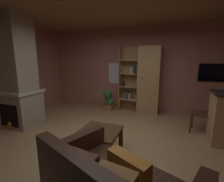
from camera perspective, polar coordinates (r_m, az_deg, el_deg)
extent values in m
cube|color=tan|center=(3.26, -2.57, -19.93)|extent=(6.10, 5.22, 0.02)
cube|color=#AD7060|center=(5.34, 8.39, 7.76)|extent=(6.22, 0.06, 2.75)
cube|color=white|center=(5.46, 2.51, 6.40)|extent=(0.72, 0.01, 0.71)
cube|color=tan|center=(4.78, -29.94, -5.56)|extent=(0.84, 0.73, 0.85)
cube|color=tan|center=(4.62, -31.60, 11.06)|extent=(0.71, 0.62, 1.90)
cube|color=beige|center=(4.68, -30.47, -0.20)|extent=(0.92, 0.81, 0.06)
cube|color=black|center=(4.60, -33.04, -7.39)|extent=(0.59, 0.08, 0.55)
sphere|color=orange|center=(4.66, -32.86, -9.93)|extent=(0.14, 0.14, 0.14)
cube|color=tan|center=(5.01, 13.18, 3.60)|extent=(0.65, 0.38, 2.09)
cube|color=tan|center=(5.30, 6.65, 4.20)|extent=(0.60, 0.02, 2.09)
cube|color=tan|center=(5.20, 3.05, 4.13)|extent=(0.02, 0.38, 2.09)
sphere|color=black|center=(4.82, 10.99, 4.65)|extent=(0.04, 0.04, 0.04)
cube|color=tan|center=(5.35, 5.95, -7.09)|extent=(0.60, 0.38, 0.02)
cube|color=tan|center=(5.24, 6.04, -2.84)|extent=(0.60, 0.38, 0.02)
cube|color=tan|center=(5.15, 6.13, 1.67)|extent=(0.60, 0.38, 0.02)
cube|color=tan|center=(5.10, 6.23, 6.31)|extent=(0.60, 0.38, 0.02)
cube|color=tan|center=(5.09, 6.33, 11.01)|extent=(0.60, 0.38, 0.02)
cube|color=#2D4C8C|center=(5.00, 8.18, 7.62)|extent=(0.03, 0.23, 0.23)
cube|color=beige|center=(5.01, 7.37, 7.43)|extent=(0.05, 0.23, 0.19)
cube|color=black|center=(5.13, 4.10, 2.68)|extent=(0.03, 0.23, 0.16)
cube|color=#2D4C8C|center=(5.16, 5.75, -1.65)|extent=(0.05, 0.23, 0.23)
cube|color=beige|center=(5.15, 6.48, -1.87)|extent=(0.04, 0.23, 0.19)
sphere|color=beige|center=(5.23, 5.96, -2.31)|extent=(0.10, 0.10, 0.10)
cube|color=#382116|center=(2.41, -12.80, -22.86)|extent=(0.50, 0.93, 0.67)
cube|color=brown|center=(1.91, -11.77, -25.99)|extent=(0.45, 0.22, 0.38)
cube|color=#C67F33|center=(1.78, 5.93, -27.21)|extent=(0.49, 0.35, 0.37)
cube|color=#4C331E|center=(2.91, -4.62, -14.48)|extent=(0.70, 0.70, 0.05)
cube|color=#4C331E|center=(2.94, -4.60, -15.62)|extent=(0.63, 0.63, 0.08)
cube|color=#4C331E|center=(2.91, -13.17, -19.67)|extent=(0.07, 0.07, 0.39)
cube|color=#4C331E|center=(2.66, -1.03, -22.53)|extent=(0.07, 0.07, 0.39)
cube|color=#4C331E|center=(3.38, -7.21, -14.87)|extent=(0.07, 0.07, 0.39)
cube|color=#4C331E|center=(3.17, 3.21, -16.65)|extent=(0.07, 0.07, 0.39)
cube|color=black|center=(2.91, -4.16, -13.60)|extent=(0.14, 0.13, 0.03)
cube|color=#B22D2D|center=(2.89, -5.18, -13.38)|extent=(0.15, 0.11, 0.02)
cube|color=#2D4C8C|center=(2.88, -4.64, -12.96)|extent=(0.12, 0.09, 0.02)
cube|color=#4C331E|center=(4.20, 29.60, -7.16)|extent=(0.50, 0.50, 0.04)
cube|color=#4C331E|center=(4.14, 32.54, -4.27)|extent=(0.13, 0.40, 0.44)
cylinder|color=#4C331E|center=(4.45, 27.14, -9.07)|extent=(0.04, 0.04, 0.46)
cylinder|color=#4C331E|center=(4.12, 26.59, -10.64)|extent=(0.04, 0.04, 0.46)
cylinder|color=#4C331E|center=(4.44, 31.81, -9.59)|extent=(0.04, 0.04, 0.46)
cylinder|color=#4C331E|center=(4.10, 31.67, -11.21)|extent=(0.04, 0.04, 0.46)
cylinder|color=#B77051|center=(5.37, -1.14, -5.98)|extent=(0.25, 0.25, 0.20)
sphere|color=#2D6B33|center=(5.32, -0.68, -3.96)|extent=(0.24, 0.24, 0.24)
sphere|color=#2D6B33|center=(5.30, -1.26, -2.66)|extent=(0.21, 0.21, 0.21)
sphere|color=#2D6B33|center=(5.23, -1.63, -1.18)|extent=(0.29, 0.29, 0.29)
cube|color=black|center=(5.31, 33.60, 5.57)|extent=(0.89, 0.05, 0.50)
cube|color=black|center=(5.28, 33.66, 5.54)|extent=(0.85, 0.01, 0.46)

